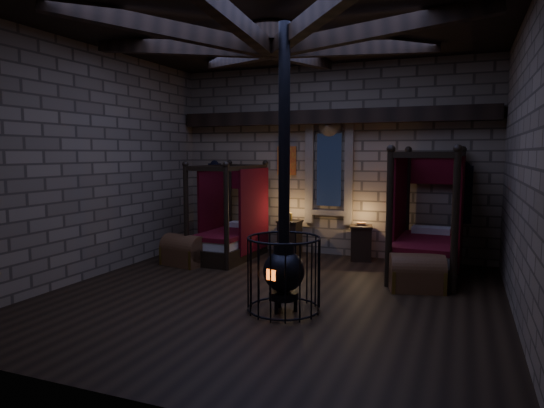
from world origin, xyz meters
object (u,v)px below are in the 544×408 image
at_px(bed_left, 230,235).
at_px(trunk_left, 184,251).
at_px(bed_right, 427,245).
at_px(trunk_right, 417,274).
at_px(stove, 284,267).

distance_m(bed_left, trunk_left, 1.13).
bearing_deg(trunk_left, bed_right, 24.48).
xyz_separation_m(bed_left, trunk_left, (-0.58, -0.94, -0.22)).
bearing_deg(bed_left, trunk_right, -13.72).
height_order(bed_right, stove, stove).
bearing_deg(bed_right, trunk_left, -165.85).
height_order(bed_left, trunk_left, bed_left).
xyz_separation_m(bed_left, stove, (2.31, -2.90, 0.15)).
bearing_deg(trunk_right, trunk_left, 162.81).
bearing_deg(stove, trunk_left, 163.50).
xyz_separation_m(bed_right, trunk_left, (-4.65, -1.03, -0.28)).
relative_size(bed_right, trunk_left, 2.38).
distance_m(bed_left, stove, 3.71).
relative_size(trunk_left, stove, 0.24).
bearing_deg(stove, trunk_right, 64.45).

